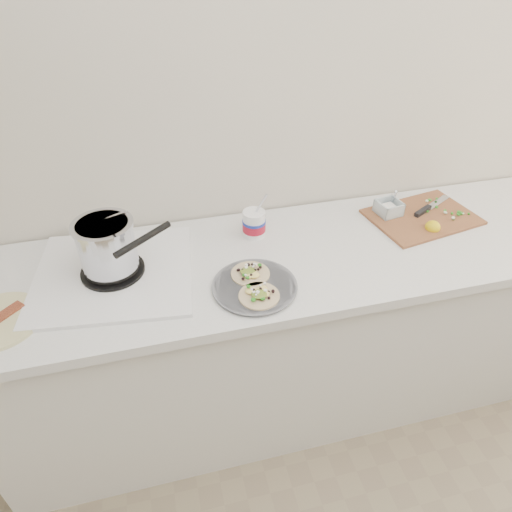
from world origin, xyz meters
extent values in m
cube|color=beige|center=(0.00, 1.73, 1.30)|extent=(3.50, 0.05, 2.60)
cube|color=silver|center=(0.00, 1.43, 0.43)|extent=(2.40, 0.62, 0.86)
cube|color=silver|center=(0.00, 1.41, 0.88)|extent=(2.44, 0.66, 0.04)
cube|color=silver|center=(-0.66, 1.45, 0.91)|extent=(0.60, 0.56, 0.01)
cylinder|color=black|center=(-0.66, 1.45, 0.92)|extent=(0.22, 0.22, 0.01)
torus|color=black|center=(-0.66, 1.45, 0.94)|extent=(0.19, 0.19, 0.02)
cylinder|color=silver|center=(-0.66, 1.45, 1.03)|extent=(0.19, 0.19, 0.17)
cylinder|color=slate|center=(-0.19, 1.26, 0.91)|extent=(0.28, 0.28, 0.01)
cylinder|color=slate|center=(-0.19, 1.26, 0.91)|extent=(0.30, 0.30, 0.00)
cylinder|color=white|center=(-0.11, 1.57, 0.95)|extent=(0.09, 0.09, 0.11)
cylinder|color=#A71227|center=(-0.11, 1.57, 0.95)|extent=(0.09, 0.09, 0.04)
cylinder|color=#192D99|center=(-0.11, 1.57, 0.97)|extent=(0.09, 0.09, 0.01)
cube|color=brown|center=(0.60, 1.52, 0.91)|extent=(0.48, 0.37, 0.01)
cube|color=white|center=(0.47, 1.57, 0.93)|extent=(0.06, 0.06, 0.03)
ellipsoid|color=yellow|center=(0.59, 1.42, 0.93)|extent=(0.06, 0.06, 0.05)
cube|color=silver|center=(0.72, 1.59, 0.91)|extent=(0.15, 0.10, 0.00)
cube|color=black|center=(0.62, 1.54, 0.92)|extent=(0.10, 0.07, 0.02)
camera|label=1|loc=(-0.47, 0.11, 1.95)|focal=32.00mm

